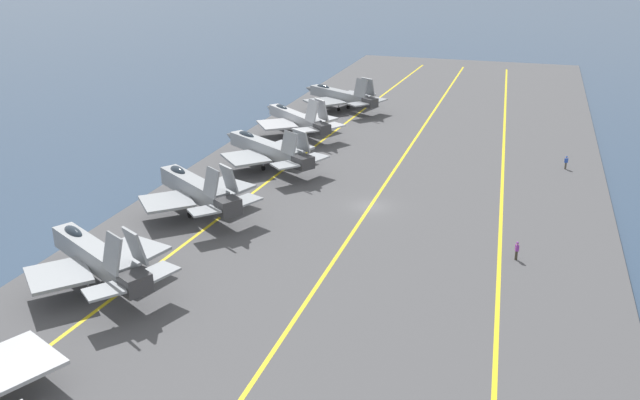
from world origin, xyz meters
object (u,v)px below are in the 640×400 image
object	(u,v)px
parked_jet_second	(95,256)
parked_jet_third	(195,188)
parked_jet_fifth	(296,118)
parked_jet_sixth	(340,96)
crew_blue_vest	(566,162)
parked_jet_fourth	(266,149)
crew_purple_vest	(517,250)

from	to	relation	value
parked_jet_second	parked_jet_third	xyz separation A→B (m)	(17.04, -0.31, -0.04)
parked_jet_fifth	parked_jet_sixth	xyz separation A→B (m)	(17.01, -1.85, -0.08)
parked_jet_second	parked_jet_third	size ratio (longest dim) A/B	1.02
parked_jet_second	parked_jet_sixth	distance (m)	66.43
parked_jet_sixth	crew_blue_vest	bearing A→B (deg)	-121.94
parked_jet_third	parked_jet_sixth	distance (m)	49.39
parked_jet_fourth	parked_jet_fifth	size ratio (longest dim) A/B	1.08
parked_jet_second	parked_jet_third	distance (m)	17.04
parked_jet_fifth	crew_purple_vest	world-z (taller)	parked_jet_fifth
parked_jet_sixth	parked_jet_fourth	bearing A→B (deg)	179.51
parked_jet_fourth	crew_blue_vest	xyz separation A→B (m)	(10.46, -36.13, -1.45)
crew_purple_vest	crew_blue_vest	bearing A→B (deg)	-9.56
parked_jet_third	parked_jet_fourth	distance (m)	16.61
parked_jet_fourth	crew_purple_vest	xyz separation A→B (m)	(-18.06, -31.33, -1.43)
crew_purple_vest	parked_jet_third	bearing A→B (deg)	87.36
parked_jet_third	parked_jet_fifth	distance (m)	32.35
parked_jet_second	crew_blue_vest	distance (m)	58.07
parked_jet_third	parked_jet_sixth	xyz separation A→B (m)	(49.36, -1.63, -0.38)
parked_jet_fourth	parked_jet_fifth	bearing A→B (deg)	5.67
parked_jet_third	crew_blue_vest	world-z (taller)	parked_jet_third
parked_jet_third	parked_jet_fourth	xyz separation A→B (m)	(16.55, -1.35, -0.30)
parked_jet_third	parked_jet_second	bearing A→B (deg)	178.95
parked_jet_fifth	parked_jet_third	bearing A→B (deg)	-179.61
parked_jet_second	crew_blue_vest	world-z (taller)	parked_jet_second
parked_jet_second	parked_jet_sixth	size ratio (longest dim) A/B	0.94
parked_jet_second	parked_jet_fifth	world-z (taller)	parked_jet_second
parked_jet_second	crew_purple_vest	bearing A→B (deg)	-64.79
crew_blue_vest	parked_jet_fourth	bearing A→B (deg)	106.14
parked_jet_third	crew_purple_vest	bearing A→B (deg)	-92.64
parked_jet_second	parked_jet_fourth	bearing A→B (deg)	-2.84
crew_purple_vest	parked_jet_fifth	bearing A→B (deg)	44.19
parked_jet_second	parked_jet_fourth	xyz separation A→B (m)	(33.59, -1.66, -0.34)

